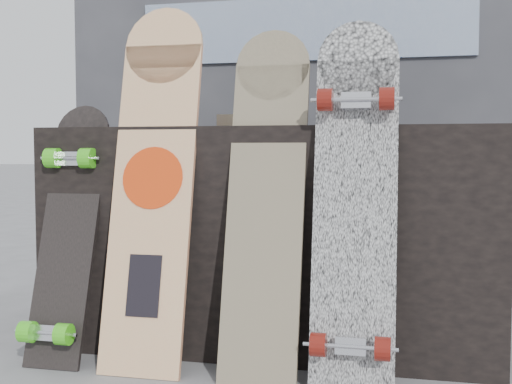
% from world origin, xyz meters
% --- Properties ---
extents(vendor_table, '(1.60, 0.60, 0.80)m').
position_xyz_m(vendor_table, '(0.00, 0.50, 0.40)').
color(vendor_table, black).
rests_on(vendor_table, ground).
extents(booth, '(2.40, 0.22, 2.20)m').
position_xyz_m(booth, '(0.00, 1.35, 1.10)').
color(booth, '#333338').
rests_on(booth, ground).
extents(merch_box_purple, '(0.18, 0.12, 0.10)m').
position_xyz_m(merch_box_purple, '(-0.41, 0.46, 0.85)').
color(merch_box_purple, '#543063').
rests_on(merch_box_purple, vendor_table).
extents(merch_box_small, '(0.14, 0.14, 0.12)m').
position_xyz_m(merch_box_small, '(0.38, 0.51, 0.86)').
color(merch_box_small, '#543063').
rests_on(merch_box_small, vendor_table).
extents(merch_box_flat, '(0.22, 0.10, 0.06)m').
position_xyz_m(merch_box_flat, '(-0.13, 0.63, 0.83)').
color(merch_box_flat, '#D1B78C').
rests_on(merch_box_flat, vendor_table).
extents(longboard_geisha, '(0.28, 0.31, 1.22)m').
position_xyz_m(longboard_geisha, '(-0.34, 0.17, 0.64)').
color(longboard_geisha, beige).
rests_on(longboard_geisha, ground).
extents(longboard_celtic, '(0.25, 0.31, 1.12)m').
position_xyz_m(longboard_celtic, '(0.05, 0.17, 0.60)').
color(longboard_celtic, tan).
rests_on(longboard_celtic, ground).
extents(longboard_cascadia, '(0.25, 0.29, 1.13)m').
position_xyz_m(longboard_cascadia, '(0.33, 0.13, 0.59)').
color(longboard_cascadia, white).
rests_on(longboard_cascadia, ground).
extents(skateboard_dark, '(0.20, 0.35, 0.88)m').
position_xyz_m(skateboard_dark, '(-0.65, 0.15, 0.45)').
color(skateboard_dark, black).
rests_on(skateboard_dark, ground).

